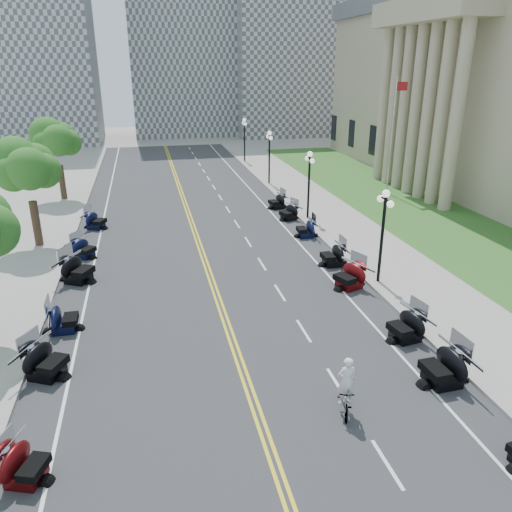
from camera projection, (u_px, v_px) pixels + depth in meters
ground at (232, 339)px, 21.20m from camera, size 160.00×160.00×0.00m
road at (203, 256)px, 30.30m from camera, size 16.00×90.00×0.01m
centerline_yellow_a at (201, 256)px, 30.27m from camera, size 0.12×90.00×0.00m
centerline_yellow_b at (205, 256)px, 30.32m from camera, size 0.12×90.00×0.00m
edge_line_north at (304, 248)px, 31.60m from camera, size 0.12×90.00×0.00m
edge_line_south at (94, 265)px, 29.00m from camera, size 0.12×90.00×0.00m
lane_dash_4 at (387, 464)px, 14.56m from camera, size 0.12×2.00×0.00m
lane_dash_5 at (337, 384)px, 18.20m from camera, size 0.12×2.00×0.00m
lane_dash_6 at (304, 331)px, 21.84m from camera, size 0.12×2.00×0.00m
lane_dash_7 at (280, 293)px, 25.49m from camera, size 0.12×2.00×0.00m
lane_dash_8 at (262, 264)px, 29.13m from camera, size 0.12×2.00×0.00m
lane_dash_9 at (248, 242)px, 32.77m from camera, size 0.12×2.00×0.00m
lane_dash_10 at (237, 224)px, 36.41m from camera, size 0.12×2.00×0.00m
lane_dash_11 at (228, 209)px, 40.06m from camera, size 0.12×2.00×0.00m
lane_dash_12 at (220, 197)px, 43.70m from camera, size 0.12×2.00×0.00m
lane_dash_13 at (214, 187)px, 47.34m from camera, size 0.12×2.00×0.00m
lane_dash_14 at (208, 178)px, 50.99m from camera, size 0.12×2.00×0.00m
lane_dash_15 at (204, 171)px, 54.63m from camera, size 0.12×2.00×0.00m
lane_dash_16 at (199, 164)px, 58.27m from camera, size 0.12×2.00×0.00m
lane_dash_17 at (196, 158)px, 61.91m from camera, size 0.12×2.00×0.00m
lane_dash_18 at (192, 153)px, 65.56m from camera, size 0.12×2.00×0.00m
lane_dash_19 at (190, 148)px, 69.20m from camera, size 0.12×2.00×0.00m
sidewalk_north at (364, 243)px, 32.41m from camera, size 5.00×90.00×0.15m
sidewalk_south at (18, 270)px, 28.14m from camera, size 5.00×90.00×0.15m
lawn at (403, 205)px, 41.13m from camera, size 9.00×60.00×0.10m
distant_block_a at (25, 48)px, 69.33m from camera, size 18.00×14.00×26.00m
distant_block_b at (180, 36)px, 78.54m from camera, size 16.00×12.00×30.00m
distant_block_c at (295, 64)px, 80.91m from camera, size 20.00×14.00×22.00m
street_lamp_2 at (382, 237)px, 25.65m from camera, size 0.50×1.20×4.90m
street_lamp_3 at (309, 186)px, 36.58m from camera, size 0.50×1.20×4.90m
street_lamp_4 at (269, 158)px, 47.51m from camera, size 0.50×1.20×4.90m
street_lamp_5 at (244, 140)px, 58.44m from camera, size 0.50×1.20×4.90m
flagpole at (392, 137)px, 43.09m from camera, size 1.10×0.20×10.00m
tree_3 at (28, 173)px, 30.21m from camera, size 4.80×4.80×9.20m
tree_4 at (57, 144)px, 41.13m from camera, size 4.80×4.80×9.20m
motorcycle_n_4 at (444, 365)px, 17.99m from camera, size 2.30×2.30×1.53m
motorcycle_n_5 at (406, 325)px, 20.93m from camera, size 2.31×2.31×1.40m
motorcycle_n_6 at (350, 275)px, 25.83m from camera, size 2.70×2.70×1.46m
motorcycle_n_7 at (333, 254)px, 28.75m from camera, size 1.99×1.99×1.37m
motorcycle_n_8 at (306, 228)px, 33.51m from camera, size 1.97×1.97×1.30m
motorcycle_n_9 at (289, 211)px, 37.25m from camera, size 2.36×2.36×1.27m
motorcycle_n_10 at (277, 201)px, 40.20m from camera, size 2.16×2.16×1.29m
motorcycle_s_4 at (24, 463)px, 13.79m from camera, size 2.27×2.27×1.24m
motorcycle_s_5 at (45, 359)px, 18.43m from camera, size 2.78×2.78×1.44m
motorcycle_s_6 at (63, 317)px, 21.62m from camera, size 1.91×1.91×1.33m
motorcycle_s_7 at (77, 268)px, 26.52m from camera, size 3.03×3.03×1.56m
motorcycle_s_8 at (84, 248)px, 29.92m from camera, size 2.53×2.53×1.27m
motorcycle_s_9 at (96, 220)px, 35.22m from camera, size 2.55×2.55×1.33m
bicycle at (345, 399)px, 16.57m from camera, size 0.97×1.79×1.03m
cyclist_rider at (348, 363)px, 16.06m from camera, size 0.64×0.42×1.76m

